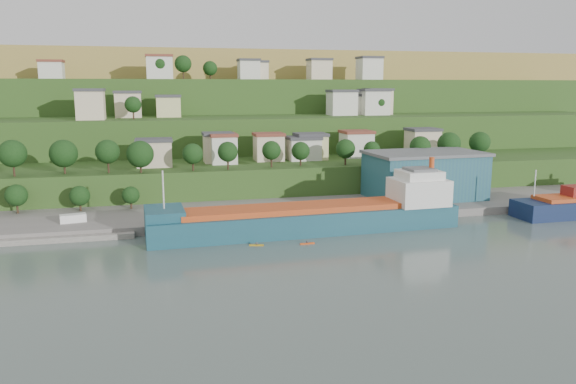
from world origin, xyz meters
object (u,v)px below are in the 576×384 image
object	(u,v)px
warehouse	(424,175)
kayak_orange	(307,243)
cargo_ship_near	(317,219)
caravan	(73,220)

from	to	relation	value
warehouse	kayak_orange	xyz separation A→B (m)	(-42.07, -30.67, -8.20)
cargo_ship_near	kayak_orange	xyz separation A→B (m)	(-4.85, -9.52, -2.67)
cargo_ship_near	warehouse	bearing A→B (deg)	27.35
cargo_ship_near	caravan	size ratio (longest dim) A/B	12.63
warehouse	kayak_orange	size ratio (longest dim) A/B	10.15
caravan	kayak_orange	bearing A→B (deg)	-36.93
cargo_ship_near	warehouse	xyz separation A→B (m)	(37.22, 21.15, 5.53)
cargo_ship_near	kayak_orange	bearing A→B (deg)	-119.25
cargo_ship_near	caravan	xyz separation A→B (m)	(-53.66, 13.67, -0.39)
warehouse	caravan	bearing A→B (deg)	-177.74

